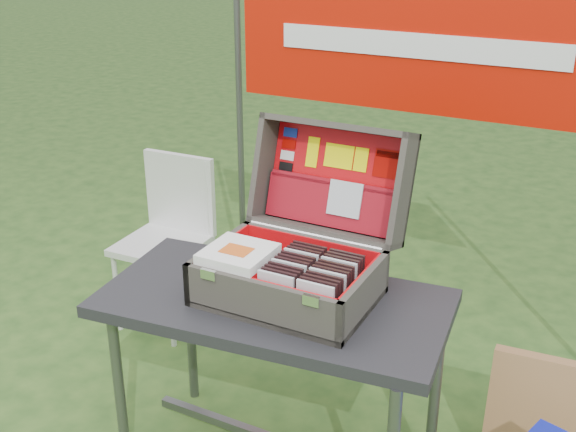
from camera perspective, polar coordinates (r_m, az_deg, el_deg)
The scene contains 81 objects.
table at distance 2.46m, azimuth -1.07°, elevation -13.38°, with size 1.09×0.54×0.68m, color #2B2B2E, non-canonical shape.
table_top at distance 2.29m, azimuth -1.13°, elevation -6.91°, with size 1.09×0.54×0.04m, color #2B2B2E.
table_leg_fl at distance 2.56m, azimuth -13.22°, elevation -12.94°, with size 0.04×0.04×0.64m, color #59595B.
table_leg_bl at distance 2.84m, azimuth -7.72°, elevation -8.67°, with size 0.04×0.04×0.64m, color #59595B.
table_leg_br at distance 2.49m, azimuth 11.50°, elevation -13.97°, with size 0.04×0.04×0.64m, color #59595B.
suitcase at distance 2.21m, azimuth 0.73°, elevation -0.46°, with size 0.52×0.53×0.48m, color #4E4A43, non-canonical shape.
suitcase_base_bottom at distance 2.27m, azimuth 0.02°, elevation -6.29°, with size 0.52×0.37×0.02m, color #4E4A43.
suitcase_base_wall_front at distance 2.10m, azimuth -2.21°, elevation -6.95°, with size 0.52×0.02×0.14m, color #4E4A43.
suitcase_base_wall_back at distance 2.38m, azimuth 1.98°, elevation -3.18°, with size 0.52×0.02×0.14m, color #4E4A43.
suitcase_base_wall_left at distance 2.35m, azimuth -5.44°, elevation -3.61°, with size 0.02×0.37×0.14m, color #4E4A43.
suitcase_base_wall_right at distance 2.15m, azimuth 6.02°, elevation -6.38°, with size 0.02×0.37×0.14m, color #4E4A43.
suitcase_liner_floor at distance 2.26m, azimuth 0.02°, elevation -6.00°, with size 0.48×0.33×0.01m, color red.
suitcase_latch_left at distance 2.14m, azimuth -6.30°, elevation -4.62°, with size 0.05×0.01×0.03m, color silver.
suitcase_latch_right at distance 2.00m, azimuth 1.85°, elevation -6.70°, with size 0.05×0.01×0.03m, color silver.
suitcase_hinge at distance 2.36m, azimuth 2.11°, elevation -1.56°, with size 0.02×0.02×0.47m, color silver.
suitcase_lid_back at distance 2.46m, azimuth 3.96°, elevation 2.96°, with size 0.52×0.37×0.02m, color #4E4A43.
suitcase_lid_rim_far at distance 2.39m, azimuth 4.03°, elevation 7.12°, with size 0.52×0.02×0.14m, color #4E4A43.
suitcase_lid_rim_near at distance 2.42m, azimuth 2.82°, elevation -1.18°, with size 0.52×0.02×0.14m, color #4E4A43.
suitcase_lid_rim_left at distance 2.51m, azimuth -1.84°, elevation 3.86°, with size 0.02×0.37×0.14m, color #4E4A43.
suitcase_lid_rim_right at distance 2.32m, azimuth 9.09°, elevation 1.94°, with size 0.02×0.37×0.14m, color #4E4A43.
suitcase_lid_liner at distance 2.44m, azimuth 3.84°, elevation 2.96°, with size 0.48×0.33×0.01m, color red.
suitcase_liner_wall_front at distance 2.11m, azimuth -2.04°, elevation -6.55°, with size 0.48×0.01×0.12m, color red.
suitcase_liner_wall_back at distance 2.36m, azimuth 1.84°, elevation -3.09°, with size 0.48×0.01×0.12m, color red.
suitcase_liner_wall_left at distance 2.34m, azimuth -5.17°, elevation -3.46°, with size 0.01×0.33×0.12m, color red.
suitcase_liner_wall_right at distance 2.15m, azimuth 5.70°, elevation -6.06°, with size 0.01×0.33×0.12m, color red.
suitcase_lid_pocket at distance 2.43m, azimuth 3.38°, elevation 0.94°, with size 0.46×0.15×0.03m, color maroon.
suitcase_pocket_edge at distance 2.42m, azimuth 3.57°, elevation 2.68°, with size 0.45×0.02×0.02m, color maroon.
suitcase_pocket_cd at distance 2.39m, azimuth 4.53°, elevation 1.35°, with size 0.12×0.12×0.01m, color silver.
lid_sticker_cc_a at distance 2.51m, azimuth 0.20°, elevation 6.62°, with size 0.05×0.03×0.00m, color #1933B2.
lid_sticker_cc_b at distance 2.51m, azimuth 0.07°, elevation 5.71°, with size 0.05×0.03×0.00m, color #9E0500.
lid_sticker_cc_c at distance 2.51m, azimuth -0.05°, elevation 4.81°, with size 0.05×0.03×0.00m, color white.
lid_sticker_cc_d at distance 2.52m, azimuth -0.18°, elevation 3.91°, with size 0.05×0.03×0.00m, color black.
lid_card_neon_tall at distance 2.47m, azimuth 1.96°, elevation 5.07°, with size 0.04×0.10×0.00m, color #FCF803.
lid_card_neon_main at distance 2.43m, azimuth 4.05°, elevation 4.73°, with size 0.10×0.08×0.00m, color #FCF803.
lid_card_neon_small at distance 2.41m, azimuth 5.78°, elevation 4.45°, with size 0.05×0.08×0.00m, color #FCF803.
lid_sticker_band at distance 2.37m, azimuth 7.88°, elevation 4.10°, with size 0.09×0.09×0.00m, color #9E0500.
lid_sticker_band_bar at distance 2.37m, azimuth 7.99°, elevation 4.81°, with size 0.08×0.02×0.00m, color black.
cd_left_0 at distance 2.10m, azimuth -0.97°, elevation -6.20°, with size 0.12×0.01×0.13m, color silver.
cd_left_1 at distance 2.12m, azimuth -0.70°, elevation -5.96°, with size 0.12×0.01×0.13m, color black.
cd_left_2 at distance 2.14m, azimuth -0.44°, elevation -5.72°, with size 0.12×0.01×0.13m, color black.
cd_left_3 at distance 2.15m, azimuth -0.19°, elevation -5.49°, with size 0.12×0.01×0.13m, color black.
cd_left_4 at distance 2.17m, azimuth 0.07°, elevation -5.26°, with size 0.12×0.01×0.13m, color silver.
cd_left_5 at distance 2.18m, azimuth 0.31°, elevation -5.03°, with size 0.12×0.01×0.13m, color black.
cd_left_6 at distance 2.20m, azimuth 0.56°, elevation -4.81°, with size 0.12×0.01×0.13m, color black.
cd_left_7 at distance 2.22m, azimuth 0.80°, elevation -4.59°, with size 0.12×0.01×0.13m, color black.
cd_left_8 at distance 2.23m, azimuth 1.04°, elevation -4.37°, with size 0.12×0.01×0.13m, color silver.
cd_left_9 at distance 2.25m, azimuth 1.27°, elevation -4.16°, with size 0.12×0.01×0.13m, color black.
cd_left_10 at distance 2.27m, azimuth 1.50°, elevation -3.95°, with size 0.12×0.01×0.13m, color black.
cd_left_11 at distance 2.28m, azimuth 1.73°, elevation -3.74°, with size 0.12×0.01×0.13m, color black.
cd_right_0 at distance 2.05m, azimuth 2.15°, elevation -6.99°, with size 0.12×0.01×0.13m, color silver.
cd_right_1 at distance 2.07m, azimuth 2.40°, elevation -6.73°, with size 0.12×0.01×0.13m, color black.
cd_right_2 at distance 2.09m, azimuth 2.64°, elevation -6.48°, with size 0.12×0.01×0.13m, color black.
cd_right_3 at distance 2.10m, azimuth 2.88°, elevation -6.24°, with size 0.12×0.01×0.13m, color black.
cd_right_4 at distance 2.12m, azimuth 3.11°, elevation -5.99°, with size 0.12×0.01×0.13m, color silver.
cd_right_5 at distance 2.14m, azimuth 3.34°, elevation -5.76°, with size 0.12×0.01×0.13m, color black.
cd_right_6 at distance 2.15m, azimuth 3.57°, elevation -5.52°, with size 0.12×0.01×0.13m, color black.
cd_right_7 at distance 2.17m, azimuth 3.79°, elevation -5.29°, with size 0.12×0.01×0.13m, color black.
cd_right_8 at distance 2.19m, azimuth 4.01°, elevation -5.06°, with size 0.12×0.01×0.13m, color silver.
cd_right_9 at distance 2.20m, azimuth 4.23°, elevation -4.84°, with size 0.12×0.01×0.13m, color black.
cd_right_10 at distance 2.22m, azimuth 4.44°, elevation -4.62°, with size 0.12×0.01×0.13m, color black.
cd_right_11 at distance 2.24m, azimuth 4.65°, elevation -4.40°, with size 0.12×0.01×0.13m, color black.
songbook_0 at distance 2.21m, azimuth -3.95°, elevation -3.28°, with size 0.20×0.20×0.01m, color white.
songbook_1 at distance 2.21m, azimuth -3.95°, elevation -3.16°, with size 0.20×0.20×0.01m, color white.
songbook_2 at distance 2.21m, azimuth -3.95°, elevation -3.05°, with size 0.20×0.20×0.01m, color white.
songbook_3 at distance 2.20m, azimuth -3.96°, elevation -2.93°, with size 0.20×0.20×0.01m, color white.
songbook_4 at distance 2.20m, azimuth -3.96°, elevation -2.81°, with size 0.20×0.20×0.01m, color white.
songbook_5 at distance 2.20m, azimuth -3.96°, elevation -2.70°, with size 0.20×0.20×0.01m, color white.
songbook_graphic at distance 2.19m, azimuth -4.10°, elevation -2.70°, with size 0.09×0.07×0.00m, color #D85919.
chair at distance 3.32m, azimuth -9.99°, elevation -2.42°, with size 0.36×0.39×0.78m, color silver, non-canonical shape.
chair_seat at distance 3.32m, azimuth -10.01°, elevation -2.28°, with size 0.36×0.36×0.03m, color silver.
chair_backrest at distance 3.37m, azimuth -8.51°, elevation 1.82°, with size 0.36×0.03×0.37m, color silver.
chair_leg_fl at distance 3.39m, azimuth -13.37°, elevation -5.79°, with size 0.02×0.02×0.40m, color silver.
chair_leg_fr at distance 3.22m, azimuth -9.20°, elevation -7.07°, with size 0.02×0.02×0.40m, color silver.
chair_leg_bl at distance 3.60m, azimuth -10.28°, elevation -3.78°, with size 0.02×0.02×0.40m, color silver.
chair_leg_br at distance 3.44m, azimuth -6.23°, elevation -4.87°, with size 0.02×0.02×0.40m, color silver.
chair_upright_left at distance 3.46m, azimuth -10.56°, elevation 2.09°, with size 0.02×0.02×0.37m, color silver.
chair_upright_right at distance 3.29m, azimuth -6.35°, elevation 1.25°, with size 0.02×0.02×0.37m, color silver.
cardboard_box at distance 2.67m, azimuth 19.91°, elevation -14.93°, with size 0.41×0.06×0.43m, color #A46E3D.
banner_post_left at distance 3.47m, azimuth -3.81°, elevation 7.08°, with size 0.03×0.03×1.70m, color #59595B.
banner at distance 3.02m, azimuth 10.21°, elevation 13.13°, with size 1.60×0.01×0.55m, color #B51203.
banner_text at distance 3.01m, azimuth 10.13°, elevation 13.10°, with size 1.20×0.00×0.10m, color white.
Camera 1 is at (0.89, -1.75, 1.80)m, focal length 45.00 mm.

